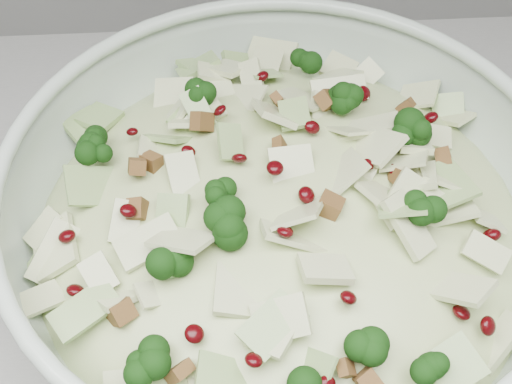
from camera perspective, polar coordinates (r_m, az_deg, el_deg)
mixing_bowl at (r=0.54m, az=2.01°, el=-3.59°), size 0.52×0.52×0.16m
salad at (r=0.52m, az=2.09°, el=-1.88°), size 0.47×0.47×0.16m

